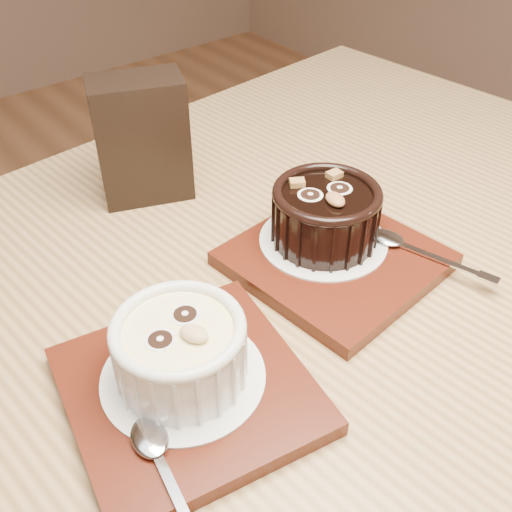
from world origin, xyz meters
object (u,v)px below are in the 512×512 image
Objects in this scene: ramekin_white at (180,348)px; table at (258,385)px; tray_left at (188,390)px; ramekin_dark at (326,213)px; condiment_stand at (142,139)px; tray_right at (335,259)px.

table is at bearing -6.81° from ramekin_white.
tray_left reaches higher than table.
tray_left is at bearing -145.48° from ramekin_dark.
ramekin_dark is at bearing -68.96° from condiment_stand.
tray_right is (0.20, 0.04, -0.04)m from ramekin_white.
tray_left is 1.68× the size of ramekin_dark.
tray_right is 1.29× the size of condiment_stand.
ramekin_dark is (0.11, 0.04, 0.14)m from table.
condiment_stand is at bearing 44.37° from ramekin_white.
table is at bearing 17.48° from tray_left.
ramekin_white is (0.00, 0.01, 0.04)m from tray_left.
tray_left is at bearing -120.17° from ramekin_white.
ramekin_dark reaches higher than tray_left.
tray_right is at bearing -10.17° from ramekin_white.
tray_right is at bearing 7.15° from table.
condiment_stand is (0.03, 0.25, 0.16)m from table.
tray_left is at bearing -114.94° from condiment_stand.
ramekin_dark is at bearing 17.58° from tray_left.
condiment_stand is at bearing 127.98° from ramekin_dark.
tray_right is 0.05m from ramekin_dark.
table is at bearing -145.39° from ramekin_dark.
table is at bearing -172.85° from tray_right.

